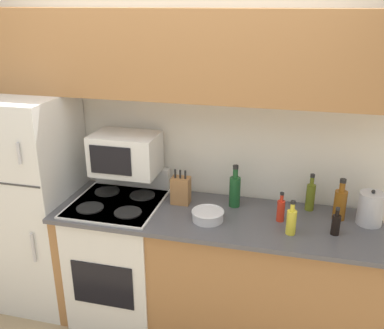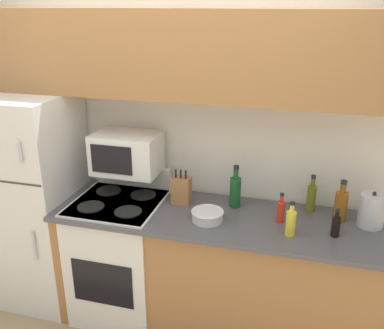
# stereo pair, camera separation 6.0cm
# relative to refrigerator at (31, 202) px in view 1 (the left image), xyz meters

# --- Properties ---
(wall_back) EXTENTS (8.00, 0.05, 2.55)m
(wall_back) POSITION_rel_refrigerator_xyz_m (1.07, 0.35, 0.46)
(wall_back) COLOR silver
(wall_back) RESTS_ON ground_plane
(lower_cabinets) EXTENTS (2.14, 0.67, 0.89)m
(lower_cabinets) POSITION_rel_refrigerator_xyz_m (1.41, -0.00, -0.36)
(lower_cabinets) COLOR #9E6B3D
(lower_cabinets) RESTS_ON ground_plane
(refrigerator) EXTENTS (0.67, 0.66, 1.62)m
(refrigerator) POSITION_rel_refrigerator_xyz_m (0.00, 0.00, 0.00)
(refrigerator) COLOR silver
(refrigerator) RESTS_ON ground_plane
(upper_cabinets) EXTENTS (2.81, 0.31, 0.56)m
(upper_cabinets) POSITION_rel_refrigerator_xyz_m (1.07, 0.17, 1.09)
(upper_cabinets) COLOR #9E6B3D
(upper_cabinets) RESTS_ON refrigerator
(stove) EXTENTS (0.61, 0.65, 1.07)m
(stove) POSITION_rel_refrigerator_xyz_m (0.71, -0.01, -0.34)
(stove) COLOR silver
(stove) RESTS_ON ground_plane
(microwave) EXTENTS (0.46, 0.31, 0.28)m
(microwave) POSITION_rel_refrigerator_xyz_m (0.73, 0.13, 0.40)
(microwave) COLOR silver
(microwave) RESTS_ON stove
(knife_block) EXTENTS (0.13, 0.10, 0.25)m
(knife_block) POSITION_rel_refrigerator_xyz_m (1.14, 0.10, 0.18)
(knife_block) COLOR #9E6B3D
(knife_block) RESTS_ON lower_cabinets
(bowl) EXTENTS (0.21, 0.21, 0.07)m
(bowl) POSITION_rel_refrigerator_xyz_m (1.38, -0.10, 0.12)
(bowl) COLOR silver
(bowl) RESTS_ON lower_cabinets
(bottle_whiskey) EXTENTS (0.08, 0.08, 0.28)m
(bottle_whiskey) POSITION_rel_refrigerator_xyz_m (2.20, 0.12, 0.19)
(bottle_whiskey) COLOR brown
(bottle_whiskey) RESTS_ON lower_cabinets
(bottle_olive_oil) EXTENTS (0.06, 0.06, 0.26)m
(bottle_olive_oil) POSITION_rel_refrigerator_xyz_m (2.01, 0.21, 0.18)
(bottle_olive_oil) COLOR #5B6619
(bottle_olive_oil) RESTS_ON lower_cabinets
(bottle_hot_sauce) EXTENTS (0.05, 0.05, 0.20)m
(bottle_hot_sauce) POSITION_rel_refrigerator_xyz_m (1.83, 0.01, 0.16)
(bottle_hot_sauce) COLOR red
(bottle_hot_sauce) RESTS_ON lower_cabinets
(bottle_cooking_spray) EXTENTS (0.06, 0.06, 0.22)m
(bottle_cooking_spray) POSITION_rel_refrigerator_xyz_m (1.90, -0.15, 0.17)
(bottle_cooking_spray) COLOR gold
(bottle_cooking_spray) RESTS_ON lower_cabinets
(bottle_soy_sauce) EXTENTS (0.05, 0.05, 0.18)m
(bottle_soy_sauce) POSITION_rel_refrigerator_xyz_m (2.16, -0.09, 0.15)
(bottle_soy_sauce) COLOR black
(bottle_soy_sauce) RESTS_ON lower_cabinets
(bottle_wine_green) EXTENTS (0.08, 0.08, 0.30)m
(bottle_wine_green) POSITION_rel_refrigerator_xyz_m (1.51, 0.15, 0.20)
(bottle_wine_green) COLOR #194C23
(bottle_wine_green) RESTS_ON lower_cabinets
(kettle) EXTENTS (0.16, 0.16, 0.24)m
(kettle) POSITION_rel_refrigerator_xyz_m (2.38, 0.10, 0.19)
(kettle) COLOR #B7B7BC
(kettle) RESTS_ON lower_cabinets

